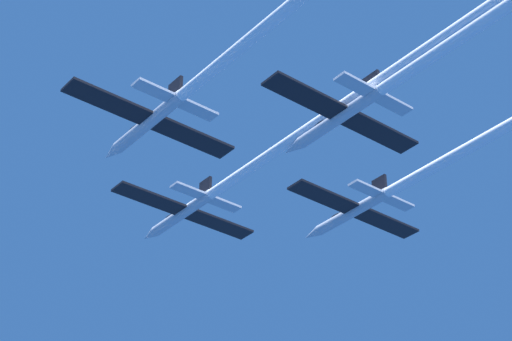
# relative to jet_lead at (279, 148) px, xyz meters

# --- Properties ---
(jet_lead) EXTENTS (19.97, 65.56, 3.31)m
(jet_lead) POSITION_rel_jet_lead_xyz_m (0.00, 0.00, 0.00)
(jet_lead) COLOR #B2BAC6
(jet_left_wing) EXTENTS (19.97, 62.40, 3.31)m
(jet_left_wing) POSITION_rel_jet_lead_xyz_m (-15.13, -14.21, -1.25)
(jet_left_wing) COLOR #B2BAC6
(jet_right_wing) EXTENTS (19.97, 58.44, 3.31)m
(jet_right_wing) POSITION_rel_jet_lead_xyz_m (15.50, -11.46, -0.80)
(jet_right_wing) COLOR #B2BAC6
(jet_slot) EXTENTS (19.97, 65.59, 3.31)m
(jet_slot) POSITION_rel_jet_lead_xyz_m (0.06, -28.83, -1.13)
(jet_slot) COLOR #B2BAC6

